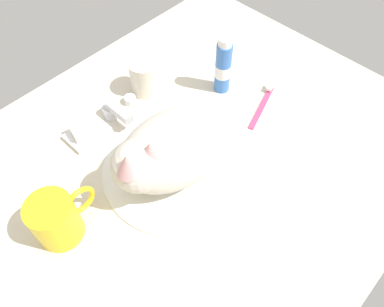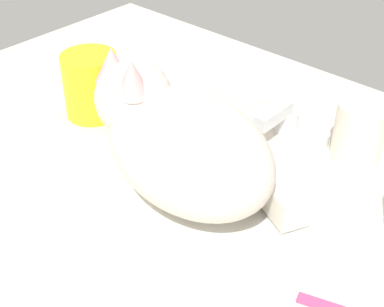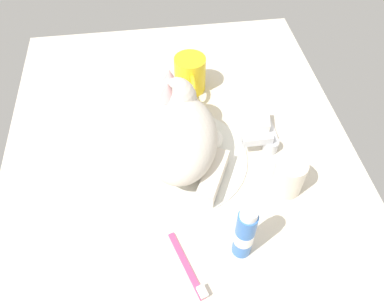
% 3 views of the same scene
% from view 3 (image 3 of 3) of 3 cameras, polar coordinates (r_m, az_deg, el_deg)
% --- Properties ---
extents(ground_plane, '(1.10, 0.83, 0.03)m').
position_cam_3_polar(ground_plane, '(0.90, -1.59, -1.46)').
color(ground_plane, beige).
extents(sink_basin, '(0.31, 0.31, 0.01)m').
position_cam_3_polar(sink_basin, '(0.88, -1.61, -0.68)').
color(sink_basin, silver).
rests_on(sink_basin, ground_plane).
extents(faucet, '(0.14, 0.09, 0.05)m').
position_cam_3_polar(faucet, '(0.90, 11.14, 1.36)').
color(faucet, silver).
rests_on(faucet, ground_plane).
extents(cat, '(0.29, 0.21, 0.16)m').
position_cam_3_polar(cat, '(0.83, -1.66, 3.33)').
color(cat, beige).
rests_on(cat, sink_basin).
extents(coffee_mug, '(0.13, 0.08, 0.10)m').
position_cam_3_polar(coffee_mug, '(1.02, -0.28, 11.76)').
color(coffee_mug, yellow).
rests_on(coffee_mug, ground_plane).
extents(rinse_cup, '(0.07, 0.07, 0.08)m').
position_cam_3_polar(rinse_cup, '(0.83, 14.29, -3.31)').
color(rinse_cup, silver).
rests_on(rinse_cup, ground_plane).
extents(soap_dish, '(0.09, 0.06, 0.01)m').
position_cam_3_polar(soap_dish, '(0.96, 10.10, 4.07)').
color(soap_dish, white).
rests_on(soap_dish, ground_plane).
extents(soap_bar, '(0.07, 0.05, 0.03)m').
position_cam_3_polar(soap_bar, '(0.95, 10.26, 4.84)').
color(soap_bar, white).
rests_on(soap_bar, soap_dish).
extents(toothpaste_bottle, '(0.04, 0.04, 0.15)m').
position_cam_3_polar(toothpaste_bottle, '(0.71, 7.92, -11.77)').
color(toothpaste_bottle, '#3870C6').
rests_on(toothpaste_bottle, ground_plane).
extents(toothbrush, '(0.14, 0.06, 0.02)m').
position_cam_3_polar(toothbrush, '(0.74, -0.57, -16.87)').
color(toothbrush, '#D83F72').
rests_on(toothbrush, ground_plane).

